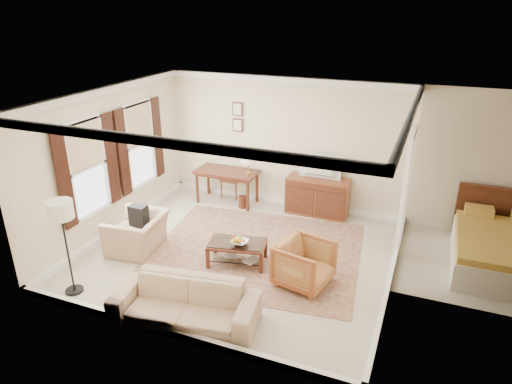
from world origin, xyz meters
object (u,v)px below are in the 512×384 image
Objects in this scene: writing_desk at (227,175)px; tv at (320,160)px; sideboard at (318,196)px; coffee_table at (237,247)px; sofa at (185,297)px; club_armchair at (137,227)px; striped_armchair at (304,262)px.

tv is at bearing 4.00° from writing_desk.
sideboard is 2.67m from coffee_table.
writing_desk reaches higher than coffee_table.
tv is at bearing 70.35° from sofa.
coffee_table is (1.32, -2.38, -0.35)m from writing_desk.
sideboard is at bearing 128.87° from club_armchair.
striped_armchair is 0.79× the size of club_armchair.
writing_desk is at bearing 98.52° from sofa.
sideboard is at bearing 72.91° from coffee_table.
writing_desk is 0.67× the size of sofa.
sofa is at bearing -91.53° from coffee_table.
club_armchair is (-2.72, -2.78, -0.80)m from tv.
sideboard is (2.11, 0.17, -0.26)m from writing_desk.
sofa is at bearing 79.00° from tv.
tv is (2.11, 0.15, 0.60)m from writing_desk.
writing_desk is 2.20m from tv.
tv reaches higher than club_armchair.
striped_armchair reaches higher than writing_desk.
coffee_table is at bearing 90.28° from club_armchair.
striped_armchair is at bearing 84.14° from club_armchair.
sofa is (1.89, -1.50, -0.05)m from club_armchair.
tv reaches higher than writing_desk.
writing_desk is at bearing 57.48° from striped_armchair.
tv is at bearing 128.67° from club_armchair.
tv reaches higher than striped_armchair.
writing_desk is at bearing 159.96° from club_armchair.
sideboard is 0.64× the size of sofa.
writing_desk is 1.06× the size of sideboard.
striped_armchair is 3.23m from club_armchair.
sideboard is 2.78m from striped_armchair.
sideboard is 1.22× the size of coffee_table.
sideboard is 0.85m from tv.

